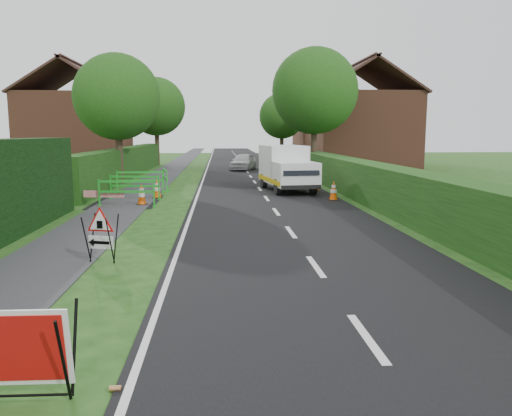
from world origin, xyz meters
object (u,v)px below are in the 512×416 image
red_rect_sign (12,350)px  triangle_sign (99,231)px  hatchback_car (243,162)px  works_van (286,167)px

red_rect_sign → triangle_sign: triangle_sign is taller
hatchback_car → works_van: bearing=-69.2°
red_rect_sign → hatchback_car: (3.75, 31.44, 0.06)m
works_van → triangle_sign: bearing=-120.6°
works_van → hatchback_car: size_ratio=1.32×
red_rect_sign → hatchback_car: 31.66m
red_rect_sign → works_van: (5.12, 18.10, 0.55)m
works_van → hatchback_car: 13.42m
red_rect_sign → works_van: bearing=75.4°
red_rect_sign → works_van: size_ratio=0.24×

